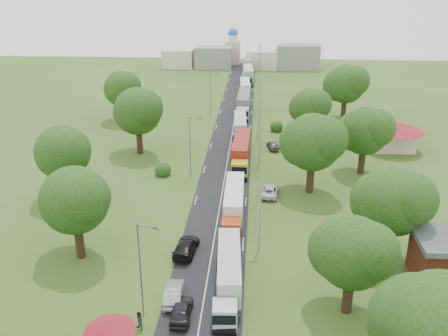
# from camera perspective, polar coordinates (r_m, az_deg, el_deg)

# --- Properties ---
(ground) EXTENTS (260.00, 260.00, 0.00)m
(ground) POSITION_cam_1_polar(r_m,az_deg,el_deg) (66.39, -0.76, -6.01)
(ground) COLOR #37521B
(ground) RESTS_ON ground
(road) EXTENTS (8.00, 200.00, 0.04)m
(road) POSITION_cam_1_polar(r_m,az_deg,el_deg) (84.56, 0.32, 0.29)
(road) COLOR black
(road) RESTS_ON ground
(guard_booth) EXTENTS (4.40, 4.40, 3.45)m
(guard_booth) POSITION_cam_1_polar(r_m,az_deg,el_deg) (45.78, -12.92, -17.79)
(guard_booth) COLOR beige
(guard_booth) RESTS_ON ground
(info_sign) EXTENTS (0.12, 3.10, 4.10)m
(info_sign) POSITION_cam_1_polar(r_m,az_deg,el_deg) (97.63, 3.93, 5.07)
(info_sign) COLOR slate
(info_sign) RESTS_ON ground
(pole_1) EXTENTS (1.60, 0.24, 9.00)m
(pole_1) POSITION_cam_1_polar(r_m,az_deg,el_deg) (57.84, 4.12, -5.27)
(pole_1) COLOR gray
(pole_1) RESTS_ON ground
(pole_2) EXTENTS (1.60, 0.24, 9.00)m
(pole_2) POSITION_cam_1_polar(r_m,az_deg,el_deg) (83.77, 4.13, 3.43)
(pole_2) COLOR gray
(pole_2) RESTS_ON ground
(pole_3) EXTENTS (1.60, 0.24, 9.00)m
(pole_3) POSITION_cam_1_polar(r_m,az_deg,el_deg) (110.71, 4.13, 7.97)
(pole_3) COLOR gray
(pole_3) RESTS_ON ground
(pole_4) EXTENTS (1.60, 0.24, 9.00)m
(pole_4) POSITION_cam_1_polar(r_m,az_deg,el_deg) (138.08, 4.14, 10.72)
(pole_4) COLOR gray
(pole_4) RESTS_ON ground
(pole_5) EXTENTS (1.60, 0.24, 9.00)m
(pole_5) POSITION_cam_1_polar(r_m,az_deg,el_deg) (165.65, 4.14, 12.56)
(pole_5) COLOR gray
(pole_5) RESTS_ON ground
(lamp_0) EXTENTS (2.03, 0.22, 10.00)m
(lamp_0) POSITION_cam_1_polar(r_m,az_deg,el_deg) (47.25, -9.38, -11.03)
(lamp_0) COLOR slate
(lamp_0) RESTS_ON ground
(lamp_1) EXTENTS (2.03, 0.22, 10.00)m
(lamp_1) POSITION_cam_1_polar(r_m,az_deg,el_deg) (78.47, -3.81, 2.83)
(lamp_1) COLOR slate
(lamp_1) RESTS_ON ground
(lamp_2) EXTENTS (2.03, 0.22, 10.00)m
(lamp_2) POSITION_cam_1_polar(r_m,az_deg,el_deg) (111.95, -1.48, 8.63)
(lamp_2) COLOR slate
(lamp_2) RESTS_ON ground
(tree_1) EXTENTS (9.60, 9.60, 12.05)m
(tree_1) POSITION_cam_1_polar(r_m,az_deg,el_deg) (39.11, 23.68, -16.51)
(tree_1) COLOR #382616
(tree_1) RESTS_ON ground
(tree_2) EXTENTS (8.00, 8.00, 10.10)m
(tree_2) POSITION_cam_1_polar(r_m,az_deg,el_deg) (48.28, 14.43, -9.25)
(tree_2) COLOR #382616
(tree_2) RESTS_ON ground
(tree_3) EXTENTS (8.80, 8.80, 11.07)m
(tree_3) POSITION_cam_1_polar(r_m,az_deg,el_deg) (57.99, 18.68, -3.59)
(tree_3) COLOR #382616
(tree_3) RESTS_ON ground
(tree_4) EXTENTS (9.60, 9.60, 12.05)m
(tree_4) POSITION_cam_1_polar(r_m,az_deg,el_deg) (72.95, 10.09, 2.97)
(tree_4) COLOR #382616
(tree_4) RESTS_ON ground
(tree_5) EXTENTS (8.80, 8.80, 11.07)m
(tree_5) POSITION_cam_1_polar(r_m,az_deg,el_deg) (82.10, 15.79, 4.13)
(tree_5) COLOR #382616
(tree_5) RESTS_ON ground
(tree_6) EXTENTS (8.00, 8.00, 10.10)m
(tree_6) POSITION_cam_1_polar(r_m,az_deg,el_deg) (97.34, 9.80, 6.95)
(tree_6) COLOR #382616
(tree_6) RESTS_ON ground
(tree_7) EXTENTS (9.60, 9.60, 12.05)m
(tree_7) POSITION_cam_1_polar(r_m,az_deg,el_deg) (112.79, 13.74, 9.32)
(tree_7) COLOR #382616
(tree_7) RESTS_ON ground
(tree_10) EXTENTS (8.80, 8.80, 11.07)m
(tree_10) POSITION_cam_1_polar(r_m,az_deg,el_deg) (57.68, -16.67, -3.47)
(tree_10) COLOR #382616
(tree_10) RESTS_ON ground
(tree_11) EXTENTS (8.80, 8.80, 11.07)m
(tree_11) POSITION_cam_1_polar(r_m,az_deg,el_deg) (73.08, -17.94, 1.74)
(tree_11) COLOR #382616
(tree_11) RESTS_ON ground
(tree_12) EXTENTS (9.60, 9.60, 12.05)m
(tree_12) POSITION_cam_1_polar(r_m,az_deg,el_deg) (89.31, -9.84, 6.45)
(tree_12) COLOR #382616
(tree_12) RESTS_ON ground
(tree_13) EXTENTS (8.80, 8.80, 11.07)m
(tree_13) POSITION_cam_1_polar(r_m,az_deg,el_deg) (110.23, -11.55, 8.89)
(tree_13) COLOR #382616
(tree_13) RESTS_ON ground
(house_cream) EXTENTS (10.08, 10.08, 5.80)m
(house_cream) POSITION_cam_1_polar(r_m,az_deg,el_deg) (96.02, 18.93, 4.04)
(house_cream) COLOR beige
(house_cream) RESTS_ON ground
(distant_town) EXTENTS (52.00, 8.00, 8.00)m
(distant_town) POSITION_cam_1_polar(r_m,az_deg,el_deg) (170.83, 2.47, 12.47)
(distant_town) COLOR gray
(distant_town) RESTS_ON ground
(church) EXTENTS (5.00, 5.00, 12.30)m
(church) POSITION_cam_1_polar(r_m,az_deg,el_deg) (178.62, 1.01, 13.51)
(church) COLOR beige
(church) RESTS_ON ground
(truck_0) EXTENTS (2.98, 13.70, 3.78)m
(truck_0) POSITION_cam_1_polar(r_m,az_deg,el_deg) (52.01, 0.53, -12.01)
(truck_0) COLOR silver
(truck_0) RESTS_ON ground
(truck_1) EXTENTS (2.57, 14.20, 3.94)m
(truck_1) POSITION_cam_1_polar(r_m,az_deg,el_deg) (66.13, 1.13, -4.10)
(truck_1) COLOR #AA3913
(truck_1) RESTS_ON ground
(truck_2) EXTENTS (3.01, 15.40, 4.26)m
(truck_2) POSITION_cam_1_polar(r_m,az_deg,el_deg) (84.34, 1.97, 1.87)
(truck_2) COLOR gold
(truck_2) RESTS_ON ground
(truck_3) EXTENTS (2.80, 13.70, 3.79)m
(truck_3) POSITION_cam_1_polar(r_m,az_deg,el_deg) (98.45, 1.82, 4.65)
(truck_3) COLOR navy
(truck_3) RESTS_ON ground
(truck_4) EXTENTS (2.94, 15.73, 4.36)m
(truck_4) POSITION_cam_1_polar(r_m,az_deg,el_deg) (115.59, 2.26, 7.39)
(truck_4) COLOR #B9B9B9
(truck_4) RESTS_ON ground
(truck_5) EXTENTS (3.04, 13.90, 3.84)m
(truck_5) POSITION_cam_1_polar(r_m,az_deg,el_deg) (131.64, 2.42, 9.04)
(truck_5) COLOR #B31B34
(truck_5) RESTS_ON ground
(truck_6) EXTENTS (3.46, 15.45, 4.26)m
(truck_6) POSITION_cam_1_polar(r_m,az_deg,el_deg) (148.55, 2.77, 10.58)
(truck_6) COLOR #21582A
(truck_6) RESTS_ON ground
(truck_7) EXTENTS (3.31, 15.28, 4.22)m
(truck_7) POSITION_cam_1_polar(r_m,az_deg,el_deg) (166.69, 2.85, 11.79)
(truck_7) COLOR silver
(truck_7) RESTS_ON ground
(car_lane_front) EXTENTS (1.94, 4.74, 1.61)m
(car_lane_front) POSITION_cam_1_polar(r_m,az_deg,el_deg) (49.36, -4.88, -15.92)
(car_lane_front) COLOR black
(car_lane_front) RESTS_ON ground
(car_lane_mid) EXTENTS (1.98, 4.95, 1.60)m
(car_lane_mid) POSITION_cam_1_polar(r_m,az_deg,el_deg) (51.62, -5.78, -14.05)
(car_lane_mid) COLOR gray
(car_lane_mid) RESTS_ON ground
(car_lane_rear) EXTENTS (2.89, 5.94, 1.67)m
(car_lane_rear) POSITION_cam_1_polar(r_m,az_deg,el_deg) (59.01, -4.37, -8.97)
(car_lane_rear) COLOR black
(car_lane_rear) RESTS_ON ground
(car_verge_near) EXTENTS (2.85, 5.40, 1.45)m
(car_verge_near) POSITION_cam_1_polar(r_m,az_deg,el_deg) (73.45, 5.22, -2.62)
(car_verge_near) COLOR silver
(car_verge_near) RESTS_ON ground
(car_verge_far) EXTENTS (2.58, 4.74, 1.53)m
(car_verge_far) POSITION_cam_1_polar(r_m,az_deg,el_deg) (92.58, 5.61, 2.62)
(car_verge_far) COLOR #4C4E52
(car_verge_far) RESTS_ON ground
(pedestrian_booth) EXTENTS (1.16, 1.13, 1.89)m
(pedestrian_booth) POSITION_cam_1_polar(r_m,az_deg,el_deg) (48.35, -9.65, -16.90)
(pedestrian_booth) COLOR gray
(pedestrian_booth) RESTS_ON ground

